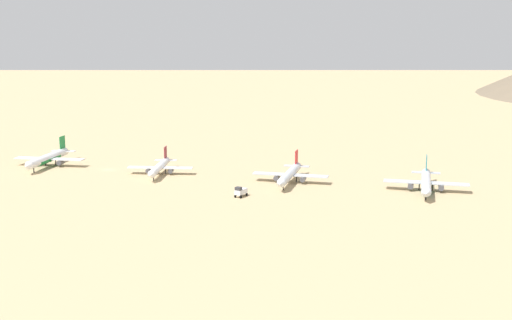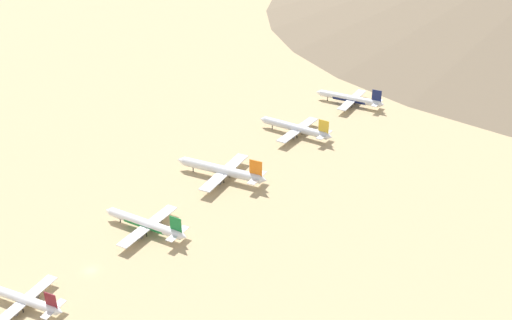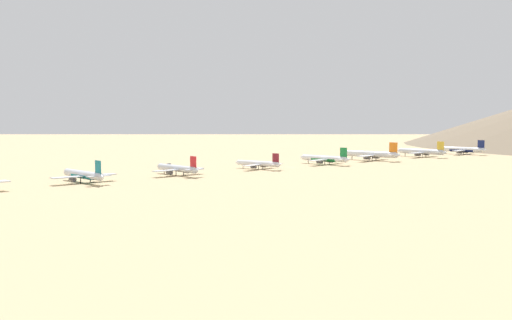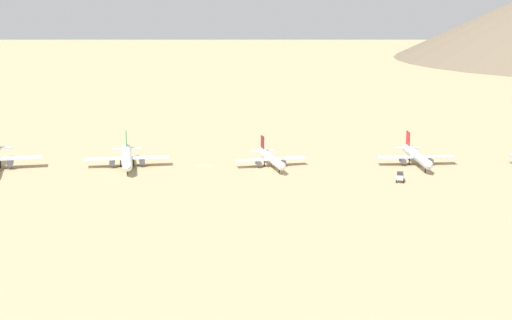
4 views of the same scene
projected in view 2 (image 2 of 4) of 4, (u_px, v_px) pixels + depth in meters
ground_plane at (91, 271)px, 215.20m from camera, size 2241.93×2241.93×0.00m
parked_jet_0 at (350, 99)px, 344.51m from camera, size 40.65×33.03×11.72m
parked_jet_1 at (296, 128)px, 309.69m from camera, size 41.73×34.07×12.05m
parked_jet_2 at (222, 170)px, 270.31m from camera, size 44.61×36.14×12.89m
parked_jet_3 at (146, 224)px, 234.37m from camera, size 38.77×31.53×11.18m
parked_jet_4 at (22, 299)px, 197.24m from camera, size 33.27×26.97×9.61m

